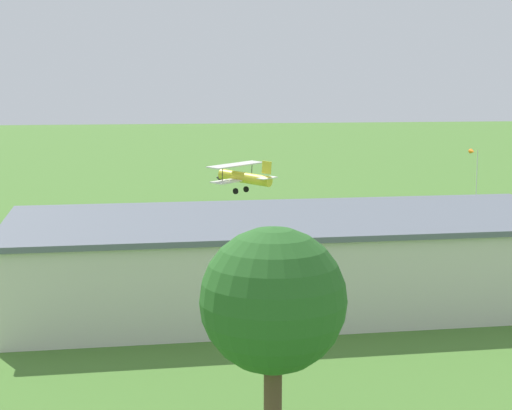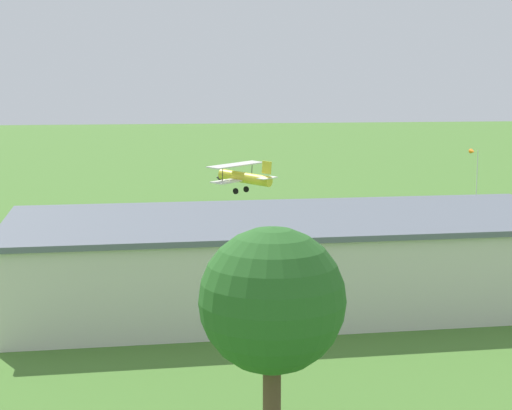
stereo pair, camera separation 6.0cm
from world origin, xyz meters
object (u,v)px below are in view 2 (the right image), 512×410
Objects in this scene: biplane at (243,176)px; tree_at_field_edge at (272,302)px; person_at_fence_line at (32,265)px; person_beside_truck at (491,255)px; hangar at (296,259)px; person_near_hangar_door at (478,245)px; windsock at (473,155)px.

tree_at_field_edge reaches higher than biplane.
person_at_fence_line reaches higher than person_beside_truck.
person_beside_truck is at bearing 125.45° from biplane.
tree_at_field_edge reaches higher than person_beside_truck.
hangar reaches higher than person_beside_truck.
person_beside_truck is (-17.93, -9.21, -2.16)m from hangar.
biplane is 27.01m from person_near_hangar_door.
tree_at_field_edge is at bearing 76.39° from hangar.
biplane is 29.70m from person_at_fence_line.
person_near_hangar_door is at bearing 130.81° from biplane.
biplane is at bearing -91.58° from hangar.
person_at_fence_line is 36.83m from person_near_hangar_door.
hangar reaches higher than person_near_hangar_door.
person_at_fence_line is 0.26× the size of windsock.
hangar is 33.17m from biplane.
hangar is 5.07× the size of biplane.
person_near_hangar_door is at bearing -144.99° from hangar.
hangar is 55.89m from windsock.
hangar is at bearing -103.61° from tree_at_field_edge.
biplane is 29.61m from person_beside_truck.
hangar reaches higher than person_at_fence_line.
biplane is 1.20× the size of windsock.
biplane is 57.07m from tree_at_field_edge.
hangar is at bearing 88.42° from biplane.
biplane is at bearing -49.19° from person_near_hangar_door.
hangar is 21.57× the size of person_near_hangar_door.
tree_at_field_edge is (6.62, 56.66, 1.74)m from biplane.
person_at_fence_line is at bearing -69.77° from tree_at_field_edge.
person_near_hangar_door is (-18.38, -12.88, -2.07)m from hangar.
biplane reaches higher than person_near_hangar_door.
tree_at_field_edge is (23.63, 32.76, 5.73)m from person_beside_truck.
tree_at_field_edge reaches higher than windsock.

